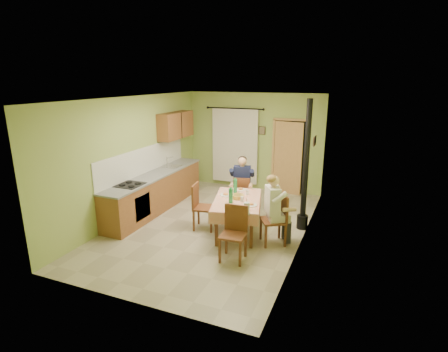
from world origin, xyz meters
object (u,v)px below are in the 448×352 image
at_px(chair_right, 274,229).
at_px(chair_left, 204,216).
at_px(dining_table, 237,216).
at_px(man_right, 274,202).
at_px(stove_flue, 305,184).
at_px(chair_near, 233,245).
at_px(man_far, 242,179).
at_px(chair_far, 242,202).

bearing_deg(chair_right, chair_left, 55.10).
height_order(dining_table, chair_right, chair_right).
bearing_deg(man_right, chair_left, 54.78).
height_order(chair_left, stove_flue, stove_flue).
relative_size(dining_table, chair_right, 1.74).
height_order(dining_table, man_right, man_right).
bearing_deg(chair_near, man_far, -78.28).
bearing_deg(dining_table, man_right, -26.68).
xyz_separation_m(man_far, stove_flue, (1.52, -0.32, 0.15)).
height_order(chair_right, man_far, man_far).
distance_m(chair_right, stove_flue, 1.25).
distance_m(chair_near, chair_right, 1.05).
xyz_separation_m(dining_table, chair_near, (0.33, -1.09, -0.09)).
relative_size(man_far, stove_flue, 0.50).
bearing_deg(dining_table, chair_right, -25.98).
xyz_separation_m(chair_left, man_right, (1.58, -0.13, 0.59)).
xyz_separation_m(dining_table, chair_far, (-0.28, 1.08, -0.09)).
bearing_deg(chair_right, stove_flue, -54.08).
xyz_separation_m(chair_right, chair_left, (-1.59, 0.12, -0.00)).
height_order(chair_far, stove_flue, stove_flue).
relative_size(chair_right, man_far, 0.73).
xyz_separation_m(chair_near, man_far, (-0.60, 2.17, 0.59)).
xyz_separation_m(dining_table, man_right, (0.83, -0.18, 0.50)).
height_order(chair_near, man_right, man_right).
distance_m(chair_right, man_right, 0.59).
distance_m(chair_far, chair_right, 1.67).
relative_size(chair_near, man_far, 0.72).
bearing_deg(man_far, chair_far, -90.00).
height_order(chair_left, man_far, man_far).
bearing_deg(chair_left, man_far, 147.07).
height_order(chair_far, man_far, man_far).
relative_size(chair_near, stove_flue, 0.36).
bearing_deg(man_far, man_right, -63.51).
relative_size(chair_left, man_far, 0.73).
xyz_separation_m(chair_right, man_far, (-1.12, 1.26, 0.59)).
bearing_deg(chair_right, man_far, 11.04).
bearing_deg(chair_near, chair_far, -78.27).
bearing_deg(chair_right, chair_near, 120.15).
distance_m(dining_table, chair_left, 0.76).
xyz_separation_m(chair_far, chair_right, (1.11, -1.24, 0.00)).
relative_size(man_right, stove_flue, 0.50).
relative_size(chair_near, chair_right, 0.98).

